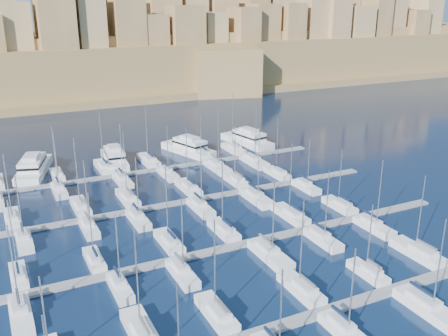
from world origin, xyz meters
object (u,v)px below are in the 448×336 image
sailboat_2 (217,313)px  motor_yacht_b (114,158)px  motor_yacht_d (248,139)px  motor_yacht_a (33,167)px  motor_yacht_c (189,147)px  sailboat_4 (368,272)px

sailboat_2 → motor_yacht_b: size_ratio=0.86×
sailboat_2 → motor_yacht_d: size_ratio=0.77×
motor_yacht_a → motor_yacht_c: same height
motor_yacht_a → motor_yacht_b: 19.42m
motor_yacht_a → motor_yacht_b: same height
motor_yacht_a → motor_yacht_b: (19.38, -1.22, 0.00)m
sailboat_4 → motor_yacht_b: bearing=106.4°
motor_yacht_b → motor_yacht_d: bearing=1.2°
motor_yacht_c → sailboat_2: bearing=-109.4°
sailboat_2 → sailboat_4: 25.08m
sailboat_2 → motor_yacht_d: (43.34, 70.80, 0.98)m
motor_yacht_a → motor_yacht_d: size_ratio=1.05×
motor_yacht_d → sailboat_4: bearing=-104.3°
motor_yacht_a → motor_yacht_c: size_ratio=1.10×
sailboat_2 → motor_yacht_c: sailboat_2 is taller
sailboat_4 → motor_yacht_c: size_ratio=0.67×
sailboat_4 → motor_yacht_c: (-0.23, 71.13, 1.01)m
sailboat_4 → motor_yacht_d: (18.27, 71.51, 1.01)m
motor_yacht_d → motor_yacht_a: bearing=179.6°
sailboat_2 → motor_yacht_c: bearing=70.6°
motor_yacht_b → motor_yacht_c: (20.53, 0.42, 0.00)m
motor_yacht_a → motor_yacht_c: (39.92, -0.80, 0.00)m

